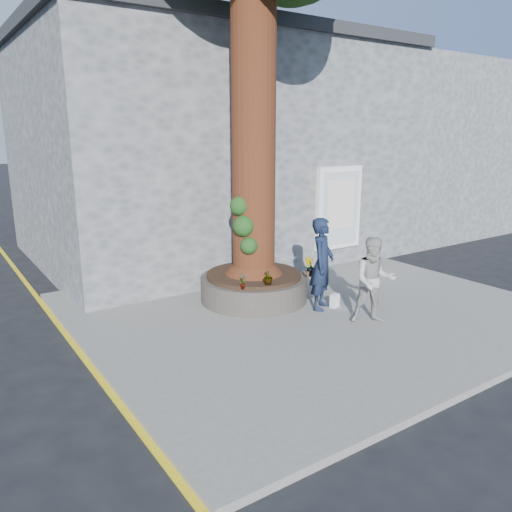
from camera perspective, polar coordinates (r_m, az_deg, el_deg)
ground at (r=9.04m, az=2.63°, el=-10.03°), size 120.00×120.00×0.00m
pavement at (r=10.61m, az=5.94°, el=-6.02°), size 9.00×8.00×0.12m
yellow_line at (r=8.66m, az=-18.44°, el=-11.88°), size 0.10×30.00×0.01m
stone_shop at (r=15.69m, az=-5.77°, el=12.04°), size 10.30×8.30×6.30m
neighbour_shop at (r=20.73m, az=14.50°, el=11.69°), size 6.00×8.00×6.00m
planter at (r=10.85m, az=-0.25°, el=-3.51°), size 2.30×2.30×0.60m
man at (r=10.23m, az=7.57°, el=-0.90°), size 0.83×0.76×1.90m
woman at (r=9.69m, az=13.33°, el=-2.74°), size 1.02×0.98×1.66m
shopping_bag at (r=10.56m, az=8.98°, el=-5.06°), size 0.22×0.16×0.28m
plant_a at (r=9.66m, az=-1.50°, el=-2.86°), size 0.19×0.20×0.31m
plant_b at (r=10.55m, az=6.16°, el=-1.23°), size 0.30×0.30×0.40m
plant_c at (r=9.92m, az=1.40°, el=-2.34°), size 0.26×0.26×0.33m
plant_d at (r=10.57m, az=6.15°, el=-1.58°), size 0.27×0.29×0.27m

